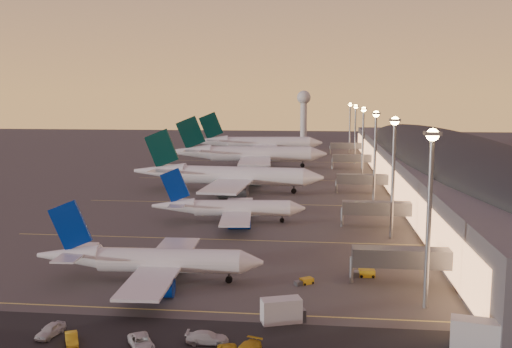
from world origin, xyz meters
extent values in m
plane|color=#3B3936|center=(0.00, 0.00, 0.00)|extent=(700.00, 700.00, 0.00)
cylinder|color=silver|center=(-3.64, -32.76, 3.55)|extent=(23.46, 4.95, 3.97)
cone|color=silver|center=(9.88, -32.19, 3.55)|extent=(3.92, 4.12, 3.97)
cone|color=silver|center=(-20.54, -33.48, 4.05)|extent=(10.69, 4.41, 3.97)
cube|color=silver|center=(-4.77, -32.81, 2.86)|extent=(8.17, 33.68, 0.44)
cylinder|color=navy|center=(-4.33, -25.43, 1.52)|extent=(5.38, 3.20, 2.98)
cylinder|color=navy|center=(-3.71, -40.13, 1.52)|extent=(5.38, 3.20, 2.98)
cube|color=navy|center=(-20.02, -33.46, 9.19)|extent=(7.29, 0.90, 8.61)
cube|color=silver|center=(-19.27, -33.42, 4.64)|extent=(4.26, 12.18, 0.28)
cylinder|color=black|center=(6.14, -32.35, 0.78)|extent=(0.33, 0.33, 1.57)
cylinder|color=black|center=(6.14, -32.35, 0.56)|extent=(1.14, 0.74, 1.11)
cylinder|color=black|center=(-5.64, -30.07, 0.78)|extent=(0.33, 0.33, 1.57)
cylinder|color=black|center=(-5.64, -30.07, 0.56)|extent=(1.14, 0.74, 1.11)
cylinder|color=black|center=(-5.40, -35.62, 0.78)|extent=(0.33, 0.33, 1.57)
cylinder|color=black|center=(-5.40, -35.62, 0.56)|extent=(1.14, 0.74, 1.11)
cylinder|color=silver|center=(2.36, 11.64, 3.47)|extent=(23.02, 6.05, 3.87)
cone|color=silver|center=(15.51, 12.91, 3.47)|extent=(4.03, 4.21, 3.87)
cone|color=silver|center=(-14.07, 10.05, 3.95)|extent=(10.60, 4.85, 3.87)
cube|color=silver|center=(1.27, 11.53, 2.79)|extent=(9.72, 33.10, 0.43)
cylinder|color=navy|center=(1.30, 18.75, 1.48)|extent=(5.39, 3.39, 2.91)
cylinder|color=navy|center=(2.69, 4.46, 1.48)|extent=(5.39, 3.39, 2.91)
cube|color=navy|center=(-13.56, 10.09, 8.97)|extent=(7.12, 1.26, 8.40)
cube|color=silver|center=(-12.83, 10.17, 4.53)|extent=(4.79, 12.04, 0.27)
cylinder|color=black|center=(11.87, 12.56, 0.76)|extent=(0.34, 0.34, 1.53)
cylinder|color=black|center=(11.87, 12.56, 0.54)|extent=(1.14, 0.78, 1.08)
cylinder|color=black|center=(0.27, 14.16, 0.76)|extent=(0.34, 0.34, 1.53)
cylinder|color=black|center=(0.27, 14.16, 0.54)|extent=(1.14, 0.78, 1.08)
cylinder|color=black|center=(0.80, 8.76, 0.76)|extent=(0.34, 0.34, 1.53)
cylinder|color=black|center=(0.80, 8.76, 0.54)|extent=(1.14, 0.78, 1.08)
cylinder|color=silver|center=(-2.94, 53.75, 5.15)|extent=(38.13, 8.28, 5.72)
cone|color=silver|center=(18.98, 52.25, 5.15)|extent=(6.48, 6.12, 5.72)
cone|color=silver|center=(-30.34, 55.62, 5.86)|extent=(17.44, 6.87, 5.72)
cube|color=silver|center=(-4.77, 53.87, 4.15)|extent=(14.72, 55.92, 0.63)
cylinder|color=#5A5D62|center=(-2.72, 65.93, 2.22)|extent=(8.82, 4.86, 4.29)
cylinder|color=#5A5D62|center=(-4.38, 41.65, 2.22)|extent=(8.82, 4.86, 4.29)
cube|color=black|center=(-29.48, 55.56, 13.25)|extent=(11.32, 1.62, 12.70)
cube|color=silver|center=(-28.27, 55.48, 6.72)|extent=(7.44, 20.28, 0.40)
cylinder|color=black|center=(12.91, 52.67, 1.14)|extent=(0.49, 0.49, 2.29)
cylinder|color=black|center=(12.91, 52.67, 0.80)|extent=(1.67, 1.11, 1.60)
cylinder|color=black|center=(-5.71, 57.95, 1.14)|extent=(0.49, 0.49, 2.29)
cylinder|color=black|center=(-5.71, 57.95, 0.80)|extent=(1.67, 1.11, 1.60)
cylinder|color=black|center=(-6.26, 49.96, 1.14)|extent=(0.49, 0.49, 2.29)
cylinder|color=black|center=(-6.26, 49.96, 0.80)|extent=(1.67, 1.11, 1.60)
cylinder|color=silver|center=(-3.68, 114.06, 5.65)|extent=(41.89, 9.88, 6.28)
cone|color=silver|center=(20.33, 116.16, 5.65)|extent=(7.22, 6.84, 6.28)
cone|color=silver|center=(-33.68, 111.42, 6.43)|extent=(19.22, 7.89, 6.28)
cube|color=silver|center=(-5.68, 113.88, 4.55)|extent=(17.30, 61.48, 0.69)
cylinder|color=#5A5D62|center=(-5.51, 127.29, 2.43)|extent=(9.75, 5.51, 4.71)
cylinder|color=#5A5D62|center=(-3.18, 100.70, 2.43)|extent=(9.75, 5.51, 4.71)
cube|color=black|center=(-32.75, 111.51, 14.54)|extent=(12.41, 2.02, 13.93)
cube|color=silver|center=(-31.42, 111.62, 7.37)|extent=(8.58, 22.34, 0.44)
cylinder|color=black|center=(13.68, 115.58, 1.26)|extent=(0.54, 0.54, 2.51)
cylinder|color=black|center=(13.68, 115.58, 0.88)|extent=(1.85, 1.25, 1.76)
cylinder|color=black|center=(-7.40, 118.14, 1.26)|extent=(0.54, 0.54, 2.51)
cylinder|color=black|center=(-7.40, 118.14, 0.88)|extent=(1.85, 1.25, 1.76)
cylinder|color=black|center=(-6.63, 109.39, 1.26)|extent=(0.54, 0.54, 2.51)
cylinder|color=black|center=(-6.63, 109.39, 0.88)|extent=(1.85, 1.25, 1.76)
cylinder|color=silver|center=(-5.12, 166.97, 5.64)|extent=(41.91, 11.45, 6.27)
cone|color=silver|center=(18.76, 170.01, 5.64)|extent=(7.42, 7.06, 6.27)
cone|color=silver|center=(-34.96, 163.18, 6.42)|extent=(19.36, 8.58, 6.27)
cube|color=silver|center=(-7.11, 166.72, 4.54)|extent=(19.58, 61.63, 0.69)
cylinder|color=#5A5D62|center=(-7.46, 180.11, 2.43)|extent=(9.88, 5.84, 4.70)
cylinder|color=#5A5D62|center=(-4.10, 153.67, 2.43)|extent=(9.88, 5.84, 4.70)
cube|color=black|center=(-34.03, 163.30, 14.52)|extent=(12.38, 2.49, 13.91)
cube|color=silver|center=(-32.71, 163.46, 7.37)|extent=(9.38, 22.48, 0.44)
cylinder|color=black|center=(12.16, 169.17, 1.25)|extent=(0.56, 0.56, 2.51)
cylinder|color=black|center=(12.16, 169.17, 0.88)|extent=(1.88, 1.31, 1.76)
cylinder|color=black|center=(-8.99, 170.90, 1.25)|extent=(0.56, 0.56, 2.51)
cylinder|color=black|center=(-8.99, 170.90, 0.88)|extent=(1.88, 1.31, 1.76)
cylinder|color=black|center=(-7.88, 162.20, 1.25)|extent=(0.56, 0.56, 2.51)
cylinder|color=black|center=(-7.88, 162.20, 0.88)|extent=(1.88, 1.31, 1.76)
cube|color=#504F54|center=(62.00, 72.50, 6.00)|extent=(40.00, 255.00, 12.00)
ellipsoid|color=black|center=(62.00, 72.50, 12.00)|extent=(39.00, 253.00, 10.92)
cube|color=#F3A264|center=(41.80, 72.50, 5.00)|extent=(0.40, 244.80, 8.00)
cube|color=#5A5D62|center=(34.00, -30.00, 4.50)|extent=(16.00, 3.20, 3.00)
cylinder|color=slate|center=(26.00, -30.00, 2.20)|extent=(0.70, 0.70, 4.40)
cube|color=#5A5D62|center=(34.00, 10.00, 4.50)|extent=(16.00, 3.20, 3.00)
cylinder|color=slate|center=(26.00, 10.00, 2.20)|extent=(0.70, 0.70, 4.40)
cube|color=#5A5D62|center=(34.00, 55.00, 4.50)|extent=(16.00, 3.20, 3.00)
cylinder|color=slate|center=(26.00, 55.00, 2.20)|extent=(0.70, 0.70, 4.40)
cube|color=#5A5D62|center=(34.00, 112.00, 4.50)|extent=(16.00, 3.20, 3.00)
cylinder|color=slate|center=(26.00, 112.00, 2.20)|extent=(0.70, 0.70, 4.40)
cube|color=#5A5D62|center=(34.00, 168.00, 4.50)|extent=(16.00, 3.20, 3.00)
cylinder|color=slate|center=(26.00, 168.00, 2.20)|extent=(0.70, 0.70, 4.40)
cylinder|color=slate|center=(36.00, -40.00, 12.50)|extent=(0.70, 0.70, 25.00)
cube|color=slate|center=(36.00, -40.00, 25.20)|extent=(2.20, 2.20, 0.50)
sphere|color=#FFCE61|center=(36.00, -40.00, 25.00)|extent=(1.80, 1.80, 1.80)
cylinder|color=slate|center=(36.00, 0.00, 12.50)|extent=(0.70, 0.70, 25.00)
cube|color=slate|center=(36.00, 0.00, 25.20)|extent=(2.20, 2.20, 0.50)
sphere|color=#FFCE61|center=(36.00, 0.00, 25.00)|extent=(1.80, 1.80, 1.80)
cylinder|color=slate|center=(36.00, 40.00, 12.50)|extent=(0.70, 0.70, 25.00)
cube|color=slate|center=(36.00, 40.00, 25.20)|extent=(2.20, 2.20, 0.50)
sphere|color=#FFCE61|center=(36.00, 40.00, 25.00)|extent=(1.80, 1.80, 1.80)
cylinder|color=slate|center=(36.00, 85.00, 12.50)|extent=(0.70, 0.70, 25.00)
cube|color=slate|center=(36.00, 85.00, 25.20)|extent=(2.20, 2.20, 0.50)
sphere|color=#FFCE61|center=(36.00, 85.00, 25.00)|extent=(1.80, 1.80, 1.80)
cylinder|color=slate|center=(36.00, 130.00, 12.50)|extent=(0.70, 0.70, 25.00)
cube|color=slate|center=(36.00, 130.00, 25.20)|extent=(2.20, 2.20, 0.50)
sphere|color=#FFCE61|center=(36.00, 130.00, 25.00)|extent=(1.80, 1.80, 1.80)
cylinder|color=slate|center=(36.00, 175.00, 12.50)|extent=(0.70, 0.70, 25.00)
cube|color=slate|center=(36.00, 175.00, 25.20)|extent=(2.20, 2.20, 0.50)
sphere|color=#FFCE61|center=(36.00, 175.00, 25.00)|extent=(1.80, 1.80, 1.80)
cylinder|color=silver|center=(10.00, 260.00, 13.00)|extent=(4.40, 4.40, 26.00)
sphere|color=silver|center=(10.00, 260.00, 28.00)|extent=(9.00, 9.00, 9.00)
cube|color=black|center=(0.00, -56.00, 0.01)|extent=(260.00, 16.00, 0.01)
cube|color=#D8C659|center=(0.00, -45.00, 0.01)|extent=(90.00, 0.36, 0.00)
cube|color=#D8C659|center=(0.00, -5.00, 0.01)|extent=(90.00, 0.36, 0.00)
cube|color=#D8C659|center=(0.00, 35.00, 0.01)|extent=(90.00, 0.36, 0.00)
cube|color=#D8C659|center=(0.00, 80.00, 0.01)|extent=(90.00, 0.36, 0.00)
cube|color=#D8C659|center=(0.00, 135.00, 0.01)|extent=(90.00, 0.36, 0.00)
cube|color=gold|center=(28.78, -26.54, 0.60)|extent=(2.71, 1.78, 1.20)
cube|color=#5A5D62|center=(26.81, -26.65, 0.44)|extent=(1.61, 1.50, 0.88)
cylinder|color=black|center=(29.72, -25.67, 0.24)|extent=(0.49, 0.22, 0.48)
cylinder|color=black|center=(29.81, -27.31, 0.24)|extent=(0.49, 0.22, 0.48)
cylinder|color=black|center=(27.75, -25.78, 0.24)|extent=(0.49, 0.22, 0.48)
cylinder|color=black|center=(27.84, -27.42, 0.24)|extent=(0.49, 0.22, 0.48)
cube|color=gold|center=(18.76, -31.36, 0.48)|extent=(2.44, 2.26, 0.95)
cube|color=#5A5D62|center=(17.49, -32.26, 0.35)|extent=(1.64, 1.62, 0.69)
cylinder|color=black|center=(19.02, -30.38, 0.19)|extent=(0.40, 0.35, 0.38)
cylinder|color=black|center=(19.77, -31.44, 0.19)|extent=(0.40, 0.35, 0.38)
cylinder|color=black|center=(17.75, -31.28, 0.19)|extent=(0.40, 0.35, 0.38)
cylinder|color=black|center=(18.50, -32.34, 0.19)|extent=(0.40, 0.35, 0.38)
cube|color=silver|center=(15.69, -47.51, 1.66)|extent=(5.84, 3.98, 3.32)
cube|color=#5A5D62|center=(17.90, -46.74, 0.88)|extent=(2.37, 2.60, 1.76)
cube|color=silver|center=(39.64, -52.76, 1.79)|extent=(6.22, 3.77, 3.59)
cube|color=#5A5D62|center=(42.10, -53.33, 0.95)|extent=(2.37, 2.69, 1.90)
imported|color=silver|center=(-13.27, -55.18, 0.79)|extent=(2.71, 4.91, 1.58)
imported|color=gold|center=(-9.53, -57.25, 0.68)|extent=(3.18, 4.35, 1.37)
imported|color=silver|center=(-0.65, -57.40, 0.76)|extent=(4.88, 5.99, 1.52)
imported|color=silver|center=(7.03, -55.14, 0.76)|extent=(5.36, 2.40, 1.53)
camera|label=1|loc=(20.40, -120.92, 30.70)|focal=40.00mm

